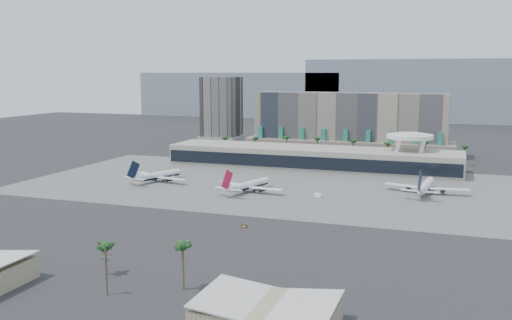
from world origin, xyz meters
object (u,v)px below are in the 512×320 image
(utility_pole, at_px, (106,268))
(service_vehicle_b, at_px, (318,195))
(airliner_centre, at_px, (248,185))
(taxiway_sign, at_px, (244,226))
(airliner_right, at_px, (425,186))
(service_vehicle_a, at_px, (171,178))
(airliner_left, at_px, (158,175))

(utility_pole, bearing_deg, service_vehicle_b, 79.59)
(utility_pole, xyz_separation_m, airliner_centre, (-9.49, 129.70, -3.90))
(service_vehicle_b, bearing_deg, taxiway_sign, -91.96)
(airliner_right, xyz_separation_m, service_vehicle_a, (-127.76, -8.14, -2.50))
(airliner_right, height_order, service_vehicle_b, airliner_right)
(utility_pole, height_order, service_vehicle_b, utility_pole)
(service_vehicle_a, bearing_deg, airliner_right, 15.54)
(taxiway_sign, bearing_deg, airliner_left, 122.88)
(airliner_right, bearing_deg, service_vehicle_a, -170.66)
(utility_pole, distance_m, airliner_centre, 130.11)
(airliner_centre, height_order, airliner_right, airliner_right)
(airliner_centre, distance_m, service_vehicle_b, 33.48)
(airliner_right, height_order, taxiway_sign, airliner_right)
(utility_pole, height_order, airliner_centre, airliner_centre)
(airliner_right, relative_size, service_vehicle_b, 13.10)
(airliner_left, relative_size, airliner_centre, 0.98)
(utility_pole, xyz_separation_m, service_vehicle_b, (23.90, 130.03, -6.35))
(service_vehicle_a, relative_size, service_vehicle_b, 1.35)
(taxiway_sign, bearing_deg, service_vehicle_a, 118.60)
(airliner_centre, relative_size, service_vehicle_b, 11.74)
(airliner_centre, height_order, taxiway_sign, airliner_centre)
(service_vehicle_a, xyz_separation_m, taxiway_sign, (68.99, -74.59, -0.52))
(airliner_left, distance_m, airliner_right, 132.44)
(utility_pole, distance_m, service_vehicle_a, 156.65)
(airliner_left, xyz_separation_m, service_vehicle_b, (86.20, -8.35, -2.44))
(airliner_right, xyz_separation_m, service_vehicle_b, (-45.39, -23.30, -2.72))
(utility_pole, relative_size, airliner_right, 0.30)
(airliner_left, bearing_deg, utility_pole, -44.43)
(service_vehicle_b, bearing_deg, airliner_left, -174.81)
(airliner_right, bearing_deg, airliner_left, -167.83)
(airliner_right, xyz_separation_m, taxiway_sign, (-58.77, -82.73, -3.02))
(airliner_centre, xyz_separation_m, airliner_right, (78.79, 23.63, 0.26))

